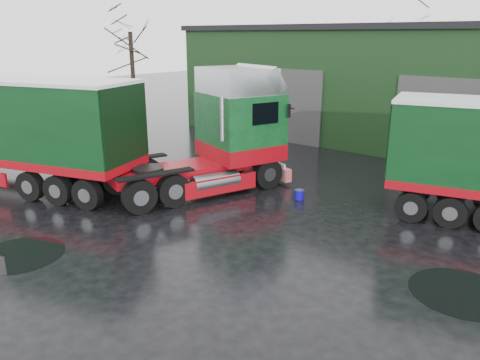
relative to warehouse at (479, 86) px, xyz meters
name	(u,v)px	position (x,y,z in m)	size (l,w,h in m)	color
ground	(180,263)	(-2.00, -20.00, -3.16)	(100.00, 100.00, 0.00)	black
warehouse	(479,86)	(0.00, 0.00, 0.00)	(32.40, 12.40, 6.30)	black
hero_tractor	(192,132)	(-5.99, -15.50, -0.84)	(3.16, 7.46, 4.63)	#0F451D
wash_bucket	(299,195)	(-2.34, -13.72, -2.98)	(0.37, 0.37, 0.34)	#0F0695
tree_left	(132,59)	(-19.00, -8.00, 1.09)	(4.40, 4.40, 8.50)	black
tree_back_a	(405,48)	(-8.00, 10.00, 1.59)	(4.40, 4.40, 9.50)	black
puddle_0	(20,255)	(-5.75, -22.46, -3.15)	(2.37, 2.37, 0.01)	black
puddle_1	(462,292)	(4.16, -16.80, -3.15)	(2.41, 2.41, 0.01)	black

